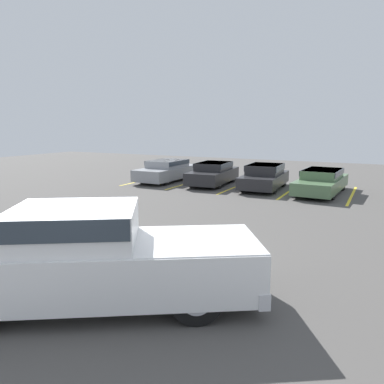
# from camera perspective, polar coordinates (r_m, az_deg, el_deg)

# --- Properties ---
(ground_plane) EXTENTS (60.00, 60.00, 0.00)m
(ground_plane) POSITION_cam_1_polar(r_m,az_deg,el_deg) (7.70, -16.63, -15.05)
(ground_plane) COLOR #4C4947
(stall_stripe_a) EXTENTS (0.12, 5.33, 0.01)m
(stall_stripe_a) POSITION_cam_1_polar(r_m,az_deg,el_deg) (22.72, -6.83, 1.90)
(stall_stripe_a) COLOR yellow
(stall_stripe_a) RESTS_ON ground_plane
(stall_stripe_b) EXTENTS (0.12, 5.33, 0.01)m
(stall_stripe_b) POSITION_cam_1_polar(r_m,az_deg,el_deg) (21.28, -0.42, 1.42)
(stall_stripe_b) COLOR yellow
(stall_stripe_b) RESTS_ON ground_plane
(stall_stripe_c) EXTENTS (0.12, 5.33, 0.01)m
(stall_stripe_c) POSITION_cam_1_polar(r_m,az_deg,el_deg) (20.14, 6.80, 0.85)
(stall_stripe_c) COLOR yellow
(stall_stripe_c) RESTS_ON ground_plane
(stall_stripe_d) EXTENTS (0.12, 5.33, 0.01)m
(stall_stripe_d) POSITION_cam_1_polar(r_m,az_deg,el_deg) (19.35, 14.75, 0.21)
(stall_stripe_d) COLOR yellow
(stall_stripe_d) RESTS_ON ground_plane
(stall_stripe_e) EXTENTS (0.12, 5.33, 0.01)m
(stall_stripe_e) POSITION_cam_1_polar(r_m,az_deg,el_deg) (18.97, 23.18, -0.47)
(stall_stripe_e) COLOR yellow
(stall_stripe_e) RESTS_ON ground_plane
(pickup_truck) EXTENTS (6.07, 4.80, 1.82)m
(pickup_truck) POSITION_cam_1_polar(r_m,az_deg,el_deg) (6.99, -14.75, -9.55)
(pickup_truck) COLOR white
(pickup_truck) RESTS_ON ground_plane
(parked_sedan_a) EXTENTS (1.87, 4.57, 1.23)m
(parked_sedan_a) POSITION_cam_1_polar(r_m,az_deg,el_deg) (21.95, -3.84, 3.39)
(parked_sedan_a) COLOR gray
(parked_sedan_a) RESTS_ON ground_plane
(parked_sedan_b) EXTENTS (2.02, 4.33, 1.22)m
(parked_sedan_b) POSITION_cam_1_polar(r_m,az_deg,el_deg) (20.64, 3.25, 2.94)
(parked_sedan_b) COLOR #232326
(parked_sedan_b) RESTS_ON ground_plane
(parked_sedan_c) EXTENTS (1.96, 4.29, 1.26)m
(parked_sedan_c) POSITION_cam_1_polar(r_m,az_deg,el_deg) (19.55, 10.99, 2.44)
(parked_sedan_c) COLOR #232326
(parked_sedan_c) RESTS_ON ground_plane
(parked_sedan_d) EXTENTS (2.02, 4.86, 1.15)m
(parked_sedan_d) POSITION_cam_1_polar(r_m,az_deg,el_deg) (18.96, 19.14, 1.67)
(parked_sedan_d) COLOR #4C6B47
(parked_sedan_d) RESTS_ON ground_plane
(traffic_cone) EXTENTS (0.50, 0.50, 0.46)m
(traffic_cone) POSITION_cam_1_polar(r_m,az_deg,el_deg) (12.25, -24.90, -5.08)
(traffic_cone) COLOR black
(traffic_cone) RESTS_ON ground_plane
(wheel_stop_curb) EXTENTS (1.75, 0.20, 0.14)m
(wheel_stop_curb) POSITION_cam_1_polar(r_m,az_deg,el_deg) (24.39, 0.98, 2.69)
(wheel_stop_curb) COLOR #B7B2A8
(wheel_stop_curb) RESTS_ON ground_plane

